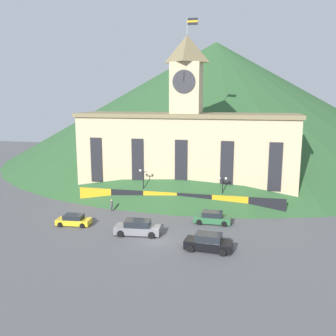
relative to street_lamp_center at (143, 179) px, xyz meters
The scene contains 11 objects.
ground_plane 15.31m from the street_lamp_center, 68.82° to the right, with size 160.00×160.00×0.00m, color #565659.
civic_building 8.73m from the street_lamp_center, 47.21° to the left, with size 34.35×8.61×27.37m.
banner_fence 6.10m from the street_lamp_center, 12.93° to the right, with size 30.10×0.12×2.29m.
hillside_backdrop 50.04m from the street_lamp_center, 83.69° to the left, with size 106.49×106.49×29.67m, color #2D562D.
street_lamp_center is the anchor object (origin of this frame).
street_lamp_left 11.72m from the street_lamp_center, ahead, with size 1.26×0.36×4.65m.
car_black_suv 19.31m from the street_lamp_center, 52.68° to the right, with size 5.04×2.66×1.80m.
car_yellow_coupe 12.93m from the street_lamp_center, 117.57° to the right, with size 4.34×2.42×1.35m.
car_green_wagon 13.23m from the street_lamp_center, 30.85° to the right, with size 4.62×2.16×1.55m.
car_gray_pickup 13.18m from the street_lamp_center, 76.52° to the right, with size 5.47×2.78×1.75m.
pedestrian 6.32m from the street_lamp_center, 126.63° to the right, with size 0.50×0.50×1.66m.
Camera 1 is at (10.35, -38.25, 15.82)m, focal length 40.00 mm.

